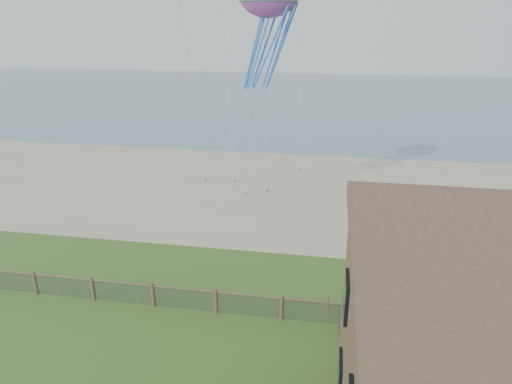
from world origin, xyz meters
The scene contains 5 objects.
sand_beach centered at (0.00, 22.00, 0.00)m, with size 72.00×20.00×0.02m, color tan.
ocean centered at (0.00, 66.00, 0.00)m, with size 160.00×68.00×0.02m, color slate.
chainlink_fence centered at (0.00, 6.00, 0.55)m, with size 36.20×0.20×1.25m, color #483D28, non-canonical shape.
picnic_table centered at (8.18, 5.00, 0.40)m, with size 1.88×1.42×0.79m, color brown, non-canonical shape.
octopus_kite centered at (0.63, 17.58, 12.04)m, with size 3.58×2.53×7.37m, color #FF2848, non-canonical shape.
Camera 1 is at (4.69, -10.93, 12.70)m, focal length 32.00 mm.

